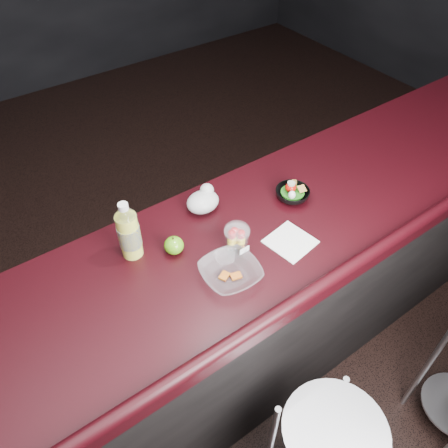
{
  "coord_description": "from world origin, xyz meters",
  "views": [
    {
      "loc": [
        -0.65,
        -0.6,
        2.24
      ],
      "look_at": [
        0.01,
        0.33,
        1.1
      ],
      "focal_mm": 35.0,
      "sensor_mm": 36.0,
      "label": 1
    }
  ],
  "objects_px": {
    "green_apple": "(174,245)",
    "takeout_bowl": "(230,273)",
    "snack_bowl": "(292,193)",
    "fruit_cup": "(237,238)",
    "lemonade_bottle": "(129,234)"
  },
  "relations": [
    {
      "from": "lemonade_bottle",
      "to": "snack_bowl",
      "type": "bearing_deg",
      "value": -9.0
    },
    {
      "from": "fruit_cup",
      "to": "takeout_bowl",
      "type": "height_order",
      "value": "fruit_cup"
    },
    {
      "from": "snack_bowl",
      "to": "takeout_bowl",
      "type": "height_order",
      "value": "snack_bowl"
    },
    {
      "from": "takeout_bowl",
      "to": "green_apple",
      "type": "bearing_deg",
      "value": 114.25
    },
    {
      "from": "green_apple",
      "to": "takeout_bowl",
      "type": "bearing_deg",
      "value": -65.75
    },
    {
      "from": "fruit_cup",
      "to": "green_apple",
      "type": "height_order",
      "value": "fruit_cup"
    },
    {
      "from": "lemonade_bottle",
      "to": "takeout_bowl",
      "type": "height_order",
      "value": "lemonade_bottle"
    },
    {
      "from": "snack_bowl",
      "to": "fruit_cup",
      "type": "bearing_deg",
      "value": -164.03
    },
    {
      "from": "lemonade_bottle",
      "to": "fruit_cup",
      "type": "height_order",
      "value": "lemonade_bottle"
    },
    {
      "from": "lemonade_bottle",
      "to": "fruit_cup",
      "type": "distance_m",
      "value": 0.39
    },
    {
      "from": "fruit_cup",
      "to": "takeout_bowl",
      "type": "distance_m",
      "value": 0.13
    },
    {
      "from": "lemonade_bottle",
      "to": "snack_bowl",
      "type": "relative_size",
      "value": 1.37
    },
    {
      "from": "fruit_cup",
      "to": "takeout_bowl",
      "type": "xyz_separation_m",
      "value": [
        -0.09,
        -0.09,
        -0.04
      ]
    },
    {
      "from": "green_apple",
      "to": "snack_bowl",
      "type": "xyz_separation_m",
      "value": [
        0.56,
        -0.03,
        -0.01
      ]
    },
    {
      "from": "green_apple",
      "to": "snack_bowl",
      "type": "height_order",
      "value": "snack_bowl"
    }
  ]
}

